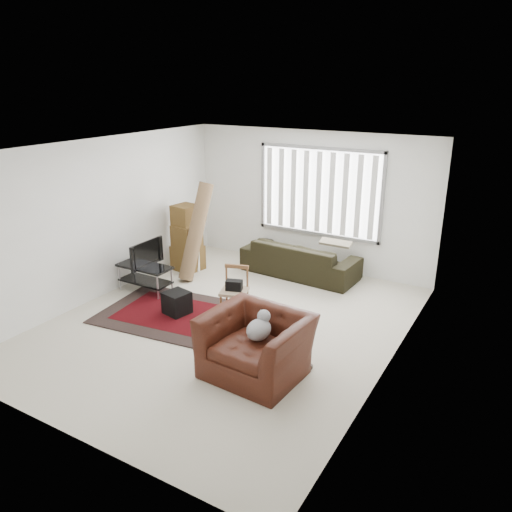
{
  "coord_description": "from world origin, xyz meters",
  "views": [
    {
      "loc": [
        3.88,
        -5.79,
        3.59
      ],
      "look_at": [
        0.29,
        0.4,
        1.05
      ],
      "focal_mm": 35.0,
      "sensor_mm": 36.0,
      "label": 1
    }
  ],
  "objects_px": {
    "sofa": "(300,254)",
    "side_chair": "(234,288)",
    "moving_boxes": "(187,240)",
    "armchair": "(256,341)",
    "tv_stand": "(145,273)"
  },
  "relations": [
    {
      "from": "moving_boxes",
      "to": "sofa",
      "type": "height_order",
      "value": "moving_boxes"
    },
    {
      "from": "moving_boxes",
      "to": "armchair",
      "type": "relative_size",
      "value": 0.99
    },
    {
      "from": "tv_stand",
      "to": "moving_boxes",
      "type": "relative_size",
      "value": 0.76
    },
    {
      "from": "tv_stand",
      "to": "armchair",
      "type": "distance_m",
      "value": 3.3
    },
    {
      "from": "sofa",
      "to": "side_chair",
      "type": "height_order",
      "value": "sofa"
    },
    {
      "from": "sofa",
      "to": "armchair",
      "type": "distance_m",
      "value": 3.55
    },
    {
      "from": "sofa",
      "to": "side_chair",
      "type": "relative_size",
      "value": 2.9
    },
    {
      "from": "side_chair",
      "to": "armchair",
      "type": "bearing_deg",
      "value": -66.75
    },
    {
      "from": "moving_boxes",
      "to": "sofa",
      "type": "relative_size",
      "value": 0.58
    },
    {
      "from": "sofa",
      "to": "side_chair",
      "type": "bearing_deg",
      "value": 88.27
    },
    {
      "from": "moving_boxes",
      "to": "sofa",
      "type": "xyz_separation_m",
      "value": [
        2.06,
        0.85,
        -0.17
      ]
    },
    {
      "from": "tv_stand",
      "to": "side_chair",
      "type": "relative_size",
      "value": 1.28
    },
    {
      "from": "moving_boxes",
      "to": "armchair",
      "type": "distance_m",
      "value": 3.99
    },
    {
      "from": "moving_boxes",
      "to": "sofa",
      "type": "bearing_deg",
      "value": 22.52
    },
    {
      "from": "armchair",
      "to": "tv_stand",
      "type": "bearing_deg",
      "value": 160.96
    }
  ]
}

